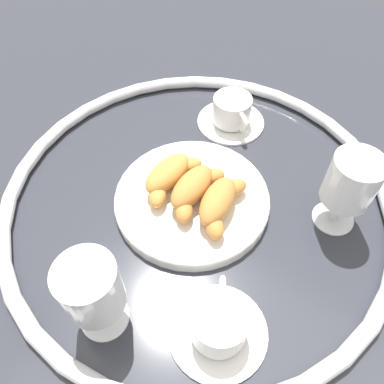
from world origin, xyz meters
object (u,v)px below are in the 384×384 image
Objects in this scene: pastry_plate at (192,198)px; juice_glass_left at (350,184)px; coffee_cup_near at (232,113)px; coffee_cup_far at (219,325)px; croissant_large at (169,175)px; croissant_small at (194,188)px; croissant_extra at (219,202)px; juice_glass_right at (89,288)px; sugar_packet at (80,268)px.

juice_glass_left is at bearing 114.59° from pastry_plate.
coffee_cup_far is (0.38, 0.19, 0.00)m from coffee_cup_near.
juice_glass_left reaches higher than croissant_large.
coffee_cup_near is (-0.21, -0.05, -0.02)m from croissant_small.
pastry_plate is 0.06m from croissant_extra.
pastry_plate is 0.25m from juice_glass_right.
coffee_cup_far is 0.17m from juice_glass_right.
croissant_large is 0.21m from coffee_cup_near.
pastry_plate is 1.93× the size of coffee_cup_far.
croissant_small is at bearing -138.81° from coffee_cup_far.
juice_glass_right is at bearing -32.67° from juice_glass_left.
coffee_cup_near is 1.00× the size of coffee_cup_far.
pastry_plate is at bearing -138.21° from coffee_cup_far.
croissant_extra reaches higher than sugar_packet.
croissant_small is 0.24m from juice_glass_right.
coffee_cup_far is at bearing 49.27° from croissant_large.
coffee_cup_near is 0.29m from juice_glass_left.
croissant_small is 0.05m from croissant_extra.
croissant_small reaches higher than pastry_plate.
juice_glass_left is 0.39m from juice_glass_right.
juice_glass_left reaches higher than croissant_small.
croissant_large is at bearing -168.20° from juice_glass_right.
coffee_cup_near is 0.41m from sugar_packet.
coffee_cup_near is 0.97× the size of juice_glass_left.
juice_glass_right is (0.23, -0.05, 0.05)m from croissant_extra.
coffee_cup_near is at bearing 178.87° from croissant_large.
juice_glass_left is at bearing 121.79° from croissant_extra.
croissant_extra is at bearing 87.72° from croissant_small.
juice_glass_right is (0.45, 0.05, 0.07)m from coffee_cup_near.
sugar_packet is at bearing -33.42° from croissant_extra.
coffee_cup_far is at bearing 41.19° from croissant_small.
coffee_cup_far is (0.17, 0.14, -0.02)m from croissant_small.
juice_glass_left reaches higher than coffee_cup_far.
croissant_extra is 0.24m from coffee_cup_near.
croissant_large is at bearing 172.51° from sugar_packet.
juice_glass_right is at bearing 11.80° from croissant_large.
croissant_extra is at bearing 23.86° from coffee_cup_near.
juice_glass_right is (0.24, 0.05, 0.05)m from croissant_large.
pastry_plate is 1.87× the size of juice_glass_left.
juice_glass_left reaches higher than coffee_cup_near.
coffee_cup_far reaches higher than pastry_plate.
juice_glass_right is 2.80× the size of sugar_packet.
sugar_packet is at bearing -115.29° from juice_glass_right.
juice_glass_right reaches higher than croissant_small.
croissant_small is 1.01× the size of croissant_extra.
croissant_large is 0.98× the size of juice_glass_right.
sugar_packet is at bearing -20.96° from pastry_plate.
juice_glass_left reaches higher than pastry_plate.
pastry_plate is 0.22m from coffee_cup_near.
croissant_large is at bearing -92.43° from croissant_extra.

